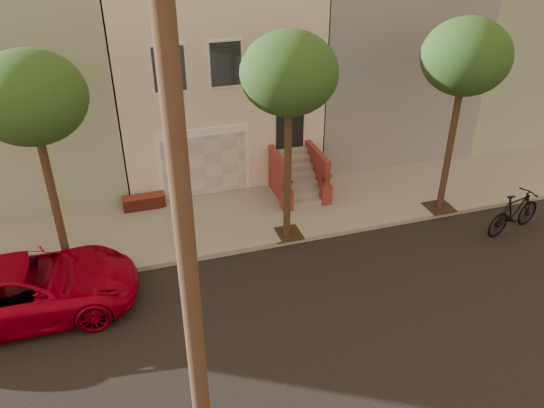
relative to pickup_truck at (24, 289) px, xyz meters
name	(u,v)px	position (x,y,z in m)	size (l,w,h in m)	color
ground	(299,326)	(6.51, -2.57, -0.79)	(90.00, 90.00, 0.00)	black
sidewalk	(244,218)	(6.51, 2.78, -0.71)	(40.00, 3.70, 0.15)	gray
house_row	(203,64)	(6.51, 8.62, 2.86)	(33.10, 11.70, 7.00)	beige
tree_left	(31,99)	(1.01, 1.33, 4.47)	(2.70, 2.57, 6.30)	#2D2116
tree_mid	(289,75)	(7.51, 1.33, 4.47)	(2.70, 2.57, 6.30)	#2D2116
tree_right	(466,58)	(13.01, 1.33, 4.47)	(2.70, 2.57, 6.30)	#2D2116
pickup_truck	(24,289)	(0.00, 0.00, 0.00)	(2.62, 5.67, 1.58)	#AC001C
motorcycle	(514,212)	(14.53, -0.43, -0.09)	(0.66, 2.32, 1.40)	black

